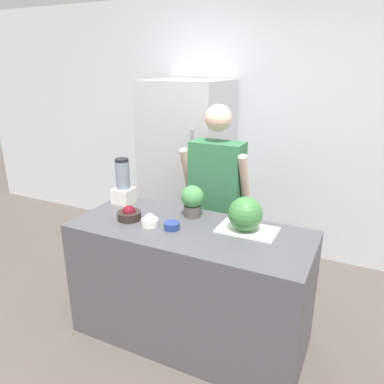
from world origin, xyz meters
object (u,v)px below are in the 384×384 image
at_px(person, 216,201).
at_px(watermelon, 245,214).
at_px(potted_plant, 192,200).
at_px(bowl_cherries, 129,214).
at_px(refrigerator, 187,169).
at_px(bowl_cream, 150,221).
at_px(bowl_small_blue, 172,226).
at_px(blender, 123,184).

height_order(person, watermelon, person).
relative_size(watermelon, potted_plant, 0.98).
bearing_deg(bowl_cherries, person, 62.35).
relative_size(refrigerator, bowl_cherries, 10.58).
bearing_deg(watermelon, bowl_cherries, -168.43).
height_order(refrigerator, potted_plant, refrigerator).
relative_size(person, potted_plant, 7.04).
height_order(bowl_cream, bowl_small_blue, bowl_cream).
height_order(watermelon, bowl_cream, watermelon).
xyz_separation_m(watermelon, bowl_small_blue, (-0.45, -0.18, -0.10)).
bearing_deg(bowl_cherries, watermelon, 11.57).
distance_m(watermelon, bowl_cherries, 0.83).
distance_m(refrigerator, bowl_cream, 1.40).
relative_size(bowl_cream, blender, 0.32).
bearing_deg(refrigerator, bowl_small_blue, -67.38).
height_order(person, blender, person).
bearing_deg(bowl_small_blue, person, 88.19).
bearing_deg(person, potted_plant, -89.82).
distance_m(bowl_cherries, potted_plant, 0.47).
distance_m(bowl_cream, bowl_small_blue, 0.17).
height_order(person, bowl_cherries, person).
bearing_deg(bowl_cream, person, 76.00).
bearing_deg(person, watermelon, -52.19).
bearing_deg(bowl_cherries, blender, 131.72).
relative_size(bowl_cherries, bowl_cream, 1.44).
xyz_separation_m(refrigerator, bowl_cream, (0.39, -1.35, 0.02)).
distance_m(refrigerator, bowl_cherries, 1.34).
distance_m(person, bowl_cherries, 0.82).
bearing_deg(bowl_cream, bowl_cherries, 171.55).
height_order(bowl_cream, blender, blender).
xyz_separation_m(bowl_cream, potted_plant, (0.19, 0.28, 0.09)).
bearing_deg(potted_plant, bowl_cream, -123.65).
xyz_separation_m(person, blender, (-0.61, -0.46, 0.20)).
bearing_deg(person, refrigerator, 133.96).
bearing_deg(person, bowl_small_blue, -91.81).
bearing_deg(potted_plant, bowl_small_blue, -95.28).
bearing_deg(watermelon, blender, 174.56).
height_order(bowl_cream, potted_plant, potted_plant).
distance_m(bowl_small_blue, potted_plant, 0.29).
distance_m(refrigerator, potted_plant, 1.22).
bearing_deg(potted_plant, watermelon, -11.69).
relative_size(bowl_cream, potted_plant, 0.50).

